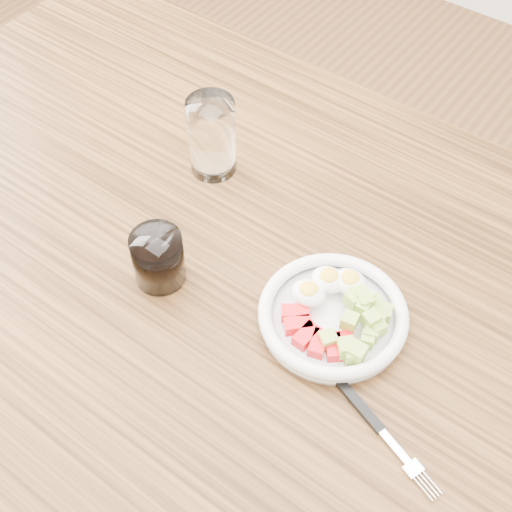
{
  "coord_description": "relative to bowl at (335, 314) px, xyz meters",
  "views": [
    {
      "loc": [
        0.35,
        -0.48,
        1.56
      ],
      "look_at": [
        -0.01,
        0.01,
        0.8
      ],
      "focal_mm": 50.0,
      "sensor_mm": 36.0,
      "label": 1
    }
  ],
  "objects": [
    {
      "name": "dining_table",
      "position": [
        -0.12,
        -0.0,
        -0.12
      ],
      "size": [
        1.5,
        0.9,
        0.77
      ],
      "color": "brown",
      "rests_on": "ground"
    },
    {
      "name": "bowl",
      "position": [
        0.0,
        0.0,
        0.0
      ],
      "size": [
        0.2,
        0.2,
        0.05
      ],
      "color": "white",
      "rests_on": "dining_table"
    },
    {
      "name": "coffee_glass",
      "position": [
        -0.23,
        -0.08,
        0.02
      ],
      "size": [
        0.07,
        0.07,
        0.08
      ],
      "color": "white",
      "rests_on": "dining_table"
    },
    {
      "name": "ground",
      "position": [
        -0.12,
        -0.0,
        -0.79
      ],
      "size": [
        4.0,
        4.0,
        0.0
      ],
      "primitive_type": "plane",
      "color": "brown",
      "rests_on": "ground"
    },
    {
      "name": "water_glass",
      "position": [
        -0.31,
        0.13,
        0.05
      ],
      "size": [
        0.07,
        0.07,
        0.13
      ],
      "primitive_type": "cylinder",
      "color": "white",
      "rests_on": "dining_table"
    },
    {
      "name": "fork",
      "position": [
        0.11,
        -0.09,
        -0.01
      ],
      "size": [
        0.18,
        0.07,
        0.01
      ],
      "color": "black",
      "rests_on": "dining_table"
    }
  ]
}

